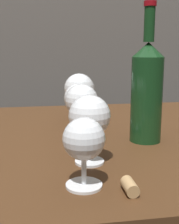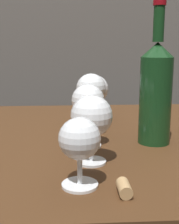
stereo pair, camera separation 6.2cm
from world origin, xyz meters
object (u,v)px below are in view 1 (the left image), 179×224
(wine_glass_rose, at_px, (79,90))
(wine_glass_amber, at_px, (84,141))
(wine_glass_port, at_px, (81,90))
(wine_glass_chardonnay, at_px, (90,117))
(wine_bottle, at_px, (147,90))
(cork, at_px, (130,187))
(wine_glass_cabernet, at_px, (79,99))
(wine_glass_pinot, at_px, (82,103))

(wine_glass_rose, bearing_deg, wine_glass_amber, -96.40)
(wine_glass_port, bearing_deg, wine_glass_chardonnay, -95.47)
(wine_glass_rose, distance_m, wine_bottle, 0.23)
(wine_glass_chardonnay, xyz_separation_m, wine_glass_port, (0.04, 0.41, -0.00))
(wine_glass_port, xyz_separation_m, cork, (0.00, -0.55, -0.08))
(wine_glass_chardonnay, distance_m, wine_glass_cabernet, 0.20)
(wine_bottle, bearing_deg, wine_glass_amber, -129.18)
(wine_glass_amber, xyz_separation_m, wine_bottle, (0.19, 0.24, 0.05))
(wine_glass_rose, bearing_deg, wine_glass_chardonnay, -93.58)
(wine_glass_amber, bearing_deg, wine_glass_rose, 83.60)
(wine_glass_chardonnay, relative_size, wine_glass_cabernet, 1.00)
(wine_glass_rose, distance_m, wine_glass_port, 0.10)
(wine_glass_cabernet, xyz_separation_m, wine_glass_rose, (0.02, 0.11, 0.01))
(wine_glass_pinot, relative_size, wine_glass_cabernet, 1.06)
(wine_glass_pinot, bearing_deg, cork, -79.66)
(wine_glass_port, relative_size, wine_bottle, 0.42)
(wine_glass_chardonnay, distance_m, cork, 0.17)
(wine_glass_chardonnay, distance_m, wine_glass_pinot, 0.11)
(wine_glass_amber, bearing_deg, wine_glass_pinot, 83.05)
(wine_glass_port, distance_m, cork, 0.56)
(wine_glass_rose, xyz_separation_m, wine_glass_port, (0.02, 0.10, -0.01))
(wine_glass_cabernet, bearing_deg, cork, -83.10)
(wine_glass_pinot, bearing_deg, wine_glass_cabernet, 87.22)
(wine_glass_pinot, relative_size, wine_glass_rose, 0.96)
(wine_glass_chardonnay, xyz_separation_m, wine_bottle, (0.16, 0.13, 0.03))
(wine_glass_pinot, bearing_deg, wine_glass_port, 82.38)
(wine_glass_amber, bearing_deg, wine_glass_chardonnay, 75.79)
(wine_glass_amber, relative_size, wine_glass_rose, 0.77)
(wine_glass_chardonnay, xyz_separation_m, cork, (0.04, -0.14, -0.09))
(cork, bearing_deg, wine_glass_rose, 93.13)
(wine_glass_rose, bearing_deg, cork, -86.87)
(wine_glass_rose, relative_size, wine_bottle, 0.46)
(wine_glass_chardonnay, height_order, wine_glass_port, same)
(wine_glass_cabernet, height_order, wine_glass_port, same)
(wine_glass_pinot, xyz_separation_m, wine_glass_rose, (0.02, 0.20, 0.00))
(wine_glass_rose, bearing_deg, wine_glass_pinot, -95.82)
(wine_glass_chardonnay, bearing_deg, wine_glass_pinot, 90.74)
(wine_glass_rose, height_order, wine_bottle, wine_bottle)
(wine_glass_pinot, height_order, wine_glass_port, wine_glass_pinot)
(cork, bearing_deg, wine_glass_pinot, 100.34)
(cork, bearing_deg, wine_glass_port, 90.52)
(wine_glass_rose, relative_size, cork, 3.76)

